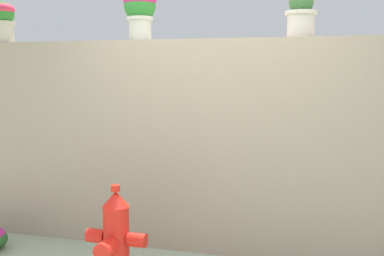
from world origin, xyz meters
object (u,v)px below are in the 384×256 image
(potted_plant_0, at_px, (2,18))
(potted_plant_2, at_px, (301,12))
(fire_hydrant, at_px, (116,239))
(potted_plant_1, at_px, (140,9))

(potted_plant_0, bearing_deg, potted_plant_2, 0.83)
(potted_plant_2, relative_size, fire_hydrant, 0.51)
(potted_plant_0, bearing_deg, potted_plant_1, 0.39)
(potted_plant_0, distance_m, potted_plant_2, 2.98)
(potted_plant_1, bearing_deg, potted_plant_0, -179.61)
(potted_plant_1, height_order, fire_hydrant, potted_plant_1)
(potted_plant_1, relative_size, fire_hydrant, 0.59)
(potted_plant_2, bearing_deg, potted_plant_0, -179.17)
(potted_plant_2, xyz_separation_m, fire_hydrant, (-1.32, -0.96, -1.82))
(potted_plant_0, distance_m, potted_plant_1, 1.51)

